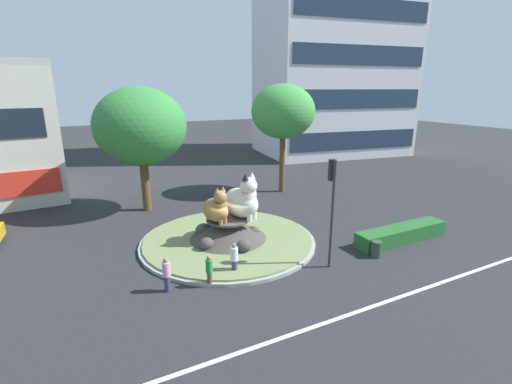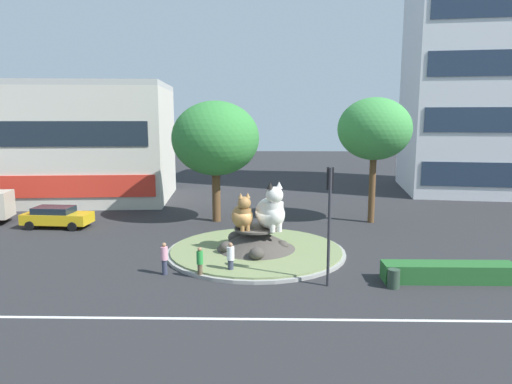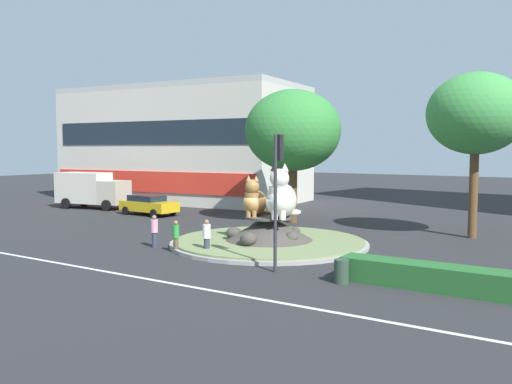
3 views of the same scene
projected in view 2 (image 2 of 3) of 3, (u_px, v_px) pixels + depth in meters
name	position (u px, v px, depth m)	size (l,w,h in m)	color
ground_plane	(256.00, 253.00, 26.80)	(160.00, 160.00, 0.00)	#28282B
lane_centreline	(252.00, 319.00, 18.05)	(112.00, 0.20, 0.01)	silver
roundabout_island	(256.00, 245.00, 26.71)	(10.33, 10.33, 1.51)	gray
cat_statue_tabby	(243.00, 215.00, 26.23)	(1.67, 2.28, 2.14)	#9E703D
cat_statue_white	(271.00, 211.00, 26.15)	(2.32, 3.14, 2.80)	silver
traffic_light_mast	(330.00, 205.00, 21.09)	(0.34, 0.46, 5.59)	#2D2D33
shophouse_block	(45.00, 143.00, 43.14)	(23.79, 12.97, 10.91)	beige
office_tower	(508.00, 44.00, 46.45)	(20.56, 15.49, 30.24)	silver
clipped_hedge_strip	(449.00, 272.00, 22.12)	(6.30, 1.20, 0.90)	#235B28
broadleaf_tree_behind_island	(374.00, 129.00, 33.49)	(5.35, 5.35, 9.25)	brown
second_tree_near_tower	(216.00, 139.00, 34.00)	(6.47, 6.47, 9.02)	brown
pedestrian_white_shirt	(231.00, 258.00, 23.00)	(0.38, 0.38, 1.66)	#33384C
pedestrian_pink_shirt	(164.00, 258.00, 23.01)	(0.36, 0.36, 1.66)	#33384C
pedestrian_green_shirt	(200.00, 262.00, 22.53)	(0.32, 0.32, 1.57)	brown
sedan_on_far_lane	(57.00, 216.00, 32.85)	(4.82, 2.35, 1.51)	gold
litter_bin	(394.00, 279.00, 21.26)	(0.56, 0.56, 0.90)	#2D4233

